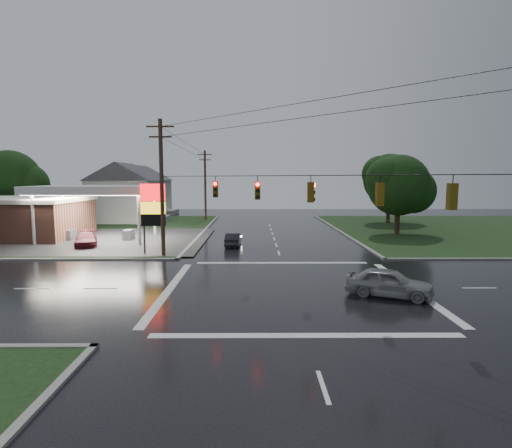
{
  "coord_description": "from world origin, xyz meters",
  "views": [
    {
      "loc": [
        -2.11,
        -22.55,
        6.35
      ],
      "look_at": [
        -1.97,
        6.63,
        3.0
      ],
      "focal_mm": 28.0,
      "sensor_mm": 36.0,
      "label": 1
    }
  ],
  "objects_px": {
    "tree_nw_behind": "(11,180)",
    "car_crossing": "(389,282)",
    "tree_ne_far": "(390,180)",
    "pylon_sign": "(153,207)",
    "house_far": "(142,189)",
    "tree_ne_near": "(400,185)",
    "house_near": "(125,192)",
    "utility_pole_n": "(205,184)",
    "gas_station": "(32,214)",
    "car_north": "(233,239)",
    "utility_pole_nw": "(162,186)",
    "car_pump": "(86,239)"
  },
  "relations": [
    {
      "from": "gas_station",
      "to": "car_pump",
      "type": "height_order",
      "value": "gas_station"
    },
    {
      "from": "utility_pole_n",
      "to": "house_far",
      "type": "distance_m",
      "value": 16.0
    },
    {
      "from": "gas_station",
      "to": "car_north",
      "type": "relative_size",
      "value": 6.94
    },
    {
      "from": "gas_station",
      "to": "tree_ne_near",
      "type": "height_order",
      "value": "tree_ne_near"
    },
    {
      "from": "gas_station",
      "to": "house_near",
      "type": "distance_m",
      "value": 17.07
    },
    {
      "from": "tree_ne_far",
      "to": "pylon_sign",
      "type": "bearing_deg",
      "value": -139.65
    },
    {
      "from": "tree_ne_near",
      "to": "house_far",
      "type": "bearing_deg",
      "value": 144.23
    },
    {
      "from": "tree_ne_near",
      "to": "utility_pole_n",
      "type": "bearing_deg",
      "value": 145.9
    },
    {
      "from": "utility_pole_n",
      "to": "car_crossing",
      "type": "height_order",
      "value": "utility_pole_n"
    },
    {
      "from": "house_far",
      "to": "tree_ne_far",
      "type": "relative_size",
      "value": 1.13
    },
    {
      "from": "utility_pole_nw",
      "to": "car_north",
      "type": "xyz_separation_m",
      "value": [
        5.4,
        5.14,
        -5.1
      ]
    },
    {
      "from": "pylon_sign",
      "to": "utility_pole_n",
      "type": "bearing_deg",
      "value": 87.92
    },
    {
      "from": "house_far",
      "to": "pylon_sign",
      "type": "bearing_deg",
      "value": -73.02
    },
    {
      "from": "car_pump",
      "to": "pylon_sign",
      "type": "bearing_deg",
      "value": -49.3
    },
    {
      "from": "utility_pole_n",
      "to": "tree_ne_near",
      "type": "xyz_separation_m",
      "value": [
        23.64,
        -16.01,
        0.09
      ]
    },
    {
      "from": "pylon_sign",
      "to": "house_far",
      "type": "relative_size",
      "value": 0.54
    },
    {
      "from": "house_near",
      "to": "gas_station",
      "type": "bearing_deg",
      "value": -106.17
    },
    {
      "from": "house_near",
      "to": "utility_pole_n",
      "type": "bearing_deg",
      "value": 9.91
    },
    {
      "from": "pylon_sign",
      "to": "house_near",
      "type": "relative_size",
      "value": 0.54
    },
    {
      "from": "utility_pole_n",
      "to": "gas_station",
      "type": "bearing_deg",
      "value": -131.47
    },
    {
      "from": "house_far",
      "to": "tree_ne_far",
      "type": "xyz_separation_m",
      "value": [
        39.1,
        -14.01,
        1.77
      ]
    },
    {
      "from": "tree_nw_behind",
      "to": "car_pump",
      "type": "relative_size",
      "value": 2.13
    },
    {
      "from": "utility_pole_nw",
      "to": "house_far",
      "type": "relative_size",
      "value": 1.0
    },
    {
      "from": "tree_nw_behind",
      "to": "car_crossing",
      "type": "bearing_deg",
      "value": -39.02
    },
    {
      "from": "gas_station",
      "to": "pylon_sign",
      "type": "xyz_separation_m",
      "value": [
        15.18,
        -9.2,
        1.46
      ]
    },
    {
      "from": "car_north",
      "to": "car_crossing",
      "type": "bearing_deg",
      "value": 121.21
    },
    {
      "from": "house_near",
      "to": "utility_pole_nw",
      "type": "bearing_deg",
      "value": -66.63
    },
    {
      "from": "utility_pole_n",
      "to": "house_far",
      "type": "xyz_separation_m",
      "value": [
        -12.45,
        10.0,
        -1.06
      ]
    },
    {
      "from": "house_near",
      "to": "car_crossing",
      "type": "relative_size",
      "value": 2.45
    },
    {
      "from": "pylon_sign",
      "to": "tree_nw_behind",
      "type": "bearing_deg",
      "value": 140.13
    },
    {
      "from": "pylon_sign",
      "to": "utility_pole_nw",
      "type": "relative_size",
      "value": 0.55
    },
    {
      "from": "house_near",
      "to": "car_pump",
      "type": "relative_size",
      "value": 2.35
    },
    {
      "from": "gas_station",
      "to": "car_pump",
      "type": "distance_m",
      "value": 9.54
    },
    {
      "from": "utility_pole_n",
      "to": "tree_ne_near",
      "type": "bearing_deg",
      "value": -34.1
    },
    {
      "from": "tree_ne_far",
      "to": "car_crossing",
      "type": "bearing_deg",
      "value": -108.63
    },
    {
      "from": "tree_ne_far",
      "to": "car_north",
      "type": "relative_size",
      "value": 2.6
    },
    {
      "from": "tree_nw_behind",
      "to": "car_north",
      "type": "distance_m",
      "value": 33.93
    },
    {
      "from": "car_north",
      "to": "house_near",
      "type": "bearing_deg",
      "value": -50.15
    },
    {
      "from": "pylon_sign",
      "to": "car_crossing",
      "type": "distance_m",
      "value": 20.05
    },
    {
      "from": "house_far",
      "to": "car_crossing",
      "type": "bearing_deg",
      "value": -61.35
    },
    {
      "from": "pylon_sign",
      "to": "utility_pole_nw",
      "type": "distance_m",
      "value": 2.22
    },
    {
      "from": "tree_ne_near",
      "to": "tree_nw_behind",
      "type": "bearing_deg",
      "value": 170.53
    },
    {
      "from": "tree_ne_near",
      "to": "car_pump",
      "type": "distance_m",
      "value": 33.25
    },
    {
      "from": "pylon_sign",
      "to": "tree_nw_behind",
      "type": "distance_m",
      "value": 30.49
    },
    {
      "from": "pylon_sign",
      "to": "utility_pole_nw",
      "type": "bearing_deg",
      "value": -45.0
    },
    {
      "from": "tree_ne_near",
      "to": "tree_ne_far",
      "type": "bearing_deg",
      "value": 75.93
    },
    {
      "from": "utility_pole_nw",
      "to": "tree_ne_near",
      "type": "xyz_separation_m",
      "value": [
        23.64,
        12.49,
        -0.16
      ]
    },
    {
      "from": "tree_ne_far",
      "to": "house_near",
      "type": "bearing_deg",
      "value": 176.99
    },
    {
      "from": "house_near",
      "to": "tree_nw_behind",
      "type": "relative_size",
      "value": 1.1
    },
    {
      "from": "tree_nw_behind",
      "to": "car_pump",
      "type": "bearing_deg",
      "value": -44.14
    }
  ]
}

